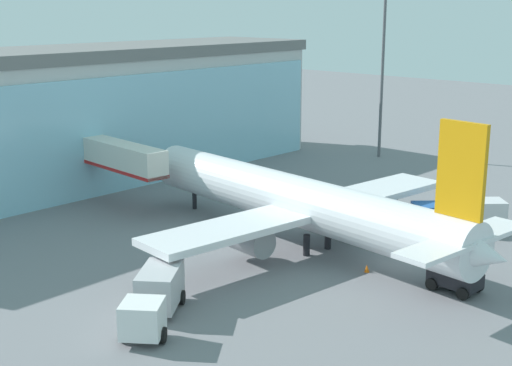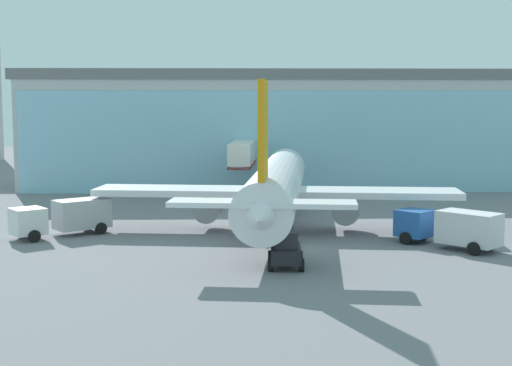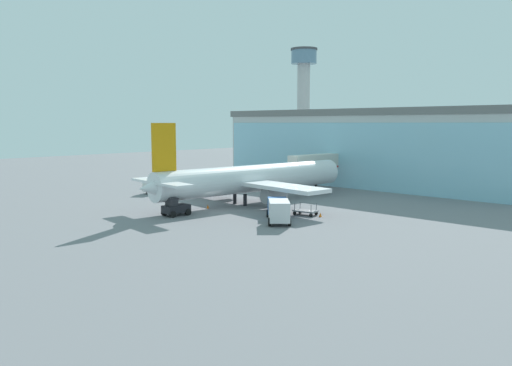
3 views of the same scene
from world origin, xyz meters
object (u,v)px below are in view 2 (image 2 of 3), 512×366
object	(u,v)px
baggage_cart	(425,227)
safety_cone_nose	(265,243)
safety_cone_wingtip	(450,229)
jet_bridge	(244,154)
catering_truck	(65,216)
pushback_tug	(286,252)
airplane	(276,186)
fuel_truck	(451,227)

from	to	relation	value
baggage_cart	safety_cone_nose	bearing A→B (deg)	-168.49
safety_cone_nose	safety_cone_wingtip	xyz separation A→B (m)	(14.43, 5.33, 0.00)
jet_bridge	safety_cone_wingtip	xyz separation A→B (m)	(15.77, -21.73, -4.29)
safety_cone_wingtip	catering_truck	bearing A→B (deg)	-178.79
jet_bridge	pushback_tug	size ratio (longest dim) A/B	4.34
airplane	fuel_truck	distance (m)	13.96
safety_cone_nose	airplane	bearing A→B (deg)	80.79
fuel_truck	baggage_cart	xyz separation A→B (m)	(-0.34, 5.49, -0.97)
pushback_tug	fuel_truck	bearing A→B (deg)	-61.65
baggage_cart	safety_cone_nose	size ratio (longest dim) A/B	5.54
jet_bridge	airplane	world-z (taller)	airplane
catering_truck	baggage_cart	size ratio (longest dim) A/B	2.35
jet_bridge	baggage_cart	distance (m)	26.29
safety_cone_wingtip	jet_bridge	bearing A→B (deg)	125.97
fuel_truck	pushback_tug	bearing A→B (deg)	71.94
catering_truck	safety_cone_wingtip	xyz separation A→B (m)	(29.29, 0.62, -1.19)
airplane	fuel_truck	size ratio (longest dim) A/B	5.23
airplane	fuel_truck	world-z (taller)	airplane
catering_truck	safety_cone_nose	distance (m)	15.64
jet_bridge	fuel_truck	xyz separation A→B (m)	(14.08, -27.53, -3.10)
catering_truck	safety_cone_wingtip	bearing A→B (deg)	144.08
fuel_truck	safety_cone_nose	world-z (taller)	fuel_truck
catering_truck	pushback_tug	size ratio (longest dim) A/B	2.18
jet_bridge	baggage_cart	size ratio (longest dim) A/B	4.66
jet_bridge	safety_cone_nose	xyz separation A→B (m)	(1.34, -27.06, -4.29)
catering_truck	safety_cone_wingtip	distance (m)	29.32
safety_cone_wingtip	pushback_tug	bearing A→B (deg)	-139.32
fuel_truck	safety_cone_nose	size ratio (longest dim) A/B	12.32
jet_bridge	pushback_tug	world-z (taller)	jet_bridge
pushback_tug	safety_cone_wingtip	world-z (taller)	pushback_tug
fuel_truck	pushback_tug	xyz separation A→B (m)	(-11.69, -5.69, -0.49)
jet_bridge	fuel_truck	world-z (taller)	jet_bridge
airplane	baggage_cart	world-z (taller)	airplane
catering_truck	fuel_truck	size ratio (longest dim) A/B	1.05
airplane	safety_cone_wingtip	bearing A→B (deg)	-91.16
airplane	pushback_tug	size ratio (longest dim) A/B	10.83
baggage_cart	pushback_tug	xyz separation A→B (m)	(-11.35, -11.19, 0.47)
baggage_cart	jet_bridge	bearing A→B (deg)	111.41
baggage_cart	safety_cone_wingtip	distance (m)	2.06
airplane	catering_truck	xyz separation A→B (m)	(-16.01, -2.33, -1.97)
safety_cone_wingtip	baggage_cart	bearing A→B (deg)	-171.38
jet_bridge	catering_truck	xyz separation A→B (m)	(-13.52, -22.35, -3.10)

